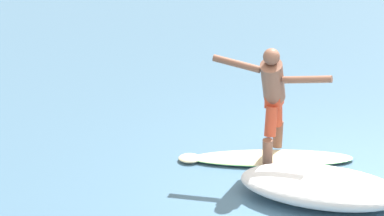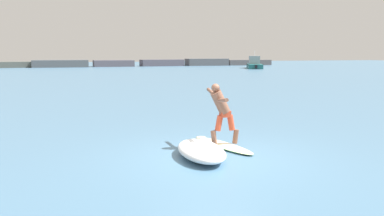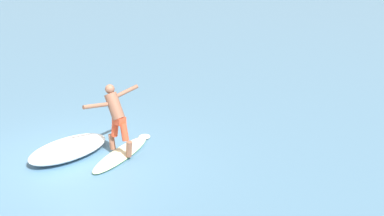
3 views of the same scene
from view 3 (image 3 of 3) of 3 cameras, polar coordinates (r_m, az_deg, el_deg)
name	(u,v)px [view 3 (image 3 of 3)]	position (r m, az deg, el deg)	size (l,w,h in m)	color
ground_plane	(80,159)	(12.26, -11.88, -5.38)	(200.00, 200.00, 0.00)	teal
surfboard	(122,153)	(12.29, -7.50, -4.83)	(1.04, 2.33, 0.21)	beige
surfer	(116,114)	(11.95, -8.14, -0.60)	(0.78, 1.52, 1.57)	brown
wave_foam_at_tail	(68,149)	(12.41, -13.06, -4.28)	(1.10, 2.04, 0.34)	white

